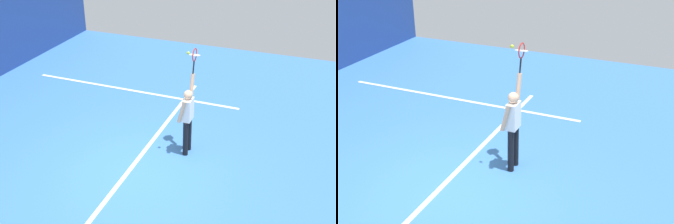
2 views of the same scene
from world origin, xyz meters
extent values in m
plane|color=#3870B2|center=(0.00, 0.00, 0.00)|extent=(18.00, 18.00, 0.00)
cube|color=white|center=(0.00, 0.22, 0.01)|extent=(10.00, 0.10, 0.01)
cube|color=white|center=(3.92, 2.00, 0.01)|extent=(0.10, 7.00, 0.01)
cylinder|color=black|center=(1.12, -0.77, 0.46)|extent=(0.13, 0.13, 0.92)
cylinder|color=black|center=(1.37, -0.77, 0.46)|extent=(0.13, 0.13, 0.92)
cube|color=white|center=(1.24, -0.77, 1.20)|extent=(0.34, 0.20, 0.55)
sphere|color=#D8A884|center=(1.24, -0.77, 1.58)|extent=(0.22, 0.22, 0.22)
cylinder|color=#D8A884|center=(1.50, -0.77, 1.69)|extent=(0.20, 0.09, 0.59)
cylinder|color=#D8A884|center=(1.04, -0.69, 1.22)|extent=(0.09, 0.23, 0.58)
cylinder|color=black|center=(1.58, -0.77, 2.13)|extent=(0.09, 0.03, 0.30)
torus|color=red|center=(1.64, -0.77, 2.42)|extent=(0.37, 0.02, 0.37)
cylinder|color=silver|center=(1.64, -0.77, 2.42)|extent=(0.26, 0.27, 0.05)
sphere|color=#CCE033|center=(1.13, -0.78, 2.64)|extent=(0.07, 0.07, 0.07)
camera|label=1|loc=(-6.78, -3.39, 5.74)|focal=43.61mm
camera|label=2|loc=(-6.17, -3.84, 5.00)|focal=48.21mm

